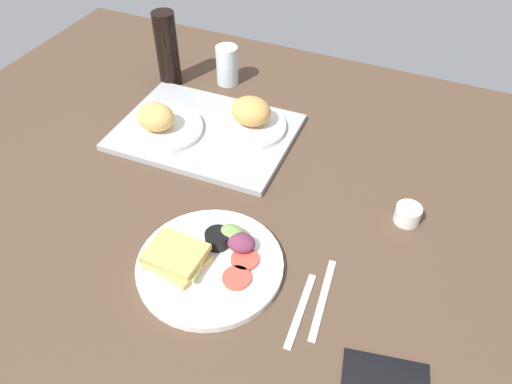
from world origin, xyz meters
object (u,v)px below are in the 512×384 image
object	(u,v)px
soda_bottle	(167,49)
espresso_cup	(408,214)
knife	(323,299)
serving_tray	(205,132)
plate_with_salad	(208,260)
bread_plate_far	(250,118)
cell_phone	(386,376)
fork	(301,310)
bread_plate_near	(159,123)
drinking_glass	(227,65)

from	to	relation	value
soda_bottle	espresso_cup	xyz separation A→B (cm)	(76.35, -28.29, -8.90)
knife	serving_tray	bearing A→B (deg)	44.73
soda_bottle	espresso_cup	distance (cm)	81.91
plate_with_salad	soda_bottle	size ratio (longest dim) A/B	1.35
bread_plate_far	cell_phone	bearing A→B (deg)	-47.05
plate_with_salad	fork	xyz separation A→B (cm)	(20.65, -2.41, -1.42)
serving_tray	fork	world-z (taller)	serving_tray
serving_tray	bread_plate_near	size ratio (longest dim) A/B	2.12
plate_with_salad	soda_bottle	xyz separation A→B (cm)	(-42.45, 56.69, 9.23)
espresso_cup	knife	bearing A→B (deg)	-110.91
serving_tray	fork	size ratio (longest dim) A/B	2.65
serving_tray	bread_plate_near	bearing A→B (deg)	-152.18
bread_plate_far	cell_phone	world-z (taller)	bread_plate_far
serving_tray	knife	size ratio (longest dim) A/B	2.37
drinking_glass	espresso_cup	distance (cm)	70.45
fork	cell_phone	bearing A→B (deg)	-113.59
plate_with_salad	espresso_cup	distance (cm)	44.22
bread_plate_near	soda_bottle	bearing A→B (deg)	114.94
bread_plate_near	cell_phone	xyz separation A→B (cm)	(69.35, -41.35, -3.85)
bread_plate_near	cell_phone	bearing A→B (deg)	-30.80
espresso_cup	cell_phone	size ratio (longest dim) A/B	0.39
cell_phone	soda_bottle	bearing A→B (deg)	129.52
cell_phone	serving_tray	bearing A→B (deg)	130.18
plate_with_salad	drinking_glass	world-z (taller)	drinking_glass
espresso_cup	knife	distance (cm)	28.75
fork	soda_bottle	bearing A→B (deg)	43.22
espresso_cup	bread_plate_near	bearing A→B (deg)	176.30
bread_plate_far	fork	distance (cm)	55.79
bread_plate_near	bread_plate_far	size ratio (longest dim) A/B	1.06
drinking_glass	fork	xyz separation A→B (cm)	(47.61, -66.12, -5.49)
espresso_cup	knife	size ratio (longest dim) A/B	0.29
fork	serving_tray	bearing A→B (deg)	42.09
serving_tray	espresso_cup	xyz separation A→B (cm)	(54.79, -9.67, 1.20)
bread_plate_near	soda_bottle	xyz separation A→B (cm)	(-11.20, 24.09, 6.65)
serving_tray	soda_bottle	size ratio (longest dim) A/B	2.06
plate_with_salad	espresso_cup	bearing A→B (deg)	39.96
bread_plate_far	fork	xyz separation A→B (cm)	(31.26, -45.99, -4.42)
espresso_cup	fork	bearing A→B (deg)	-113.26
bread_plate_far	soda_bottle	size ratio (longest dim) A/B	0.92
bread_plate_near	knife	xyz separation A→B (cm)	(54.90, -31.02, -4.00)
fork	plate_with_salad	bearing A→B (deg)	79.70
plate_with_salad	knife	world-z (taller)	plate_with_salad
serving_tray	knife	distance (cm)	57.58
serving_tray	cell_phone	bearing A→B (deg)	-38.43
drinking_glass	soda_bottle	distance (cm)	17.77
plate_with_salad	drinking_glass	xyz separation A→B (cm)	(-26.95, 63.71, 4.06)
bread_plate_far	soda_bottle	bearing A→B (deg)	157.62
drinking_glass	fork	size ratio (longest dim) A/B	0.68
bread_plate_near	plate_with_salad	xyz separation A→B (cm)	(31.25, -32.61, -2.58)
bread_plate_near	bread_plate_far	bearing A→B (deg)	28.00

